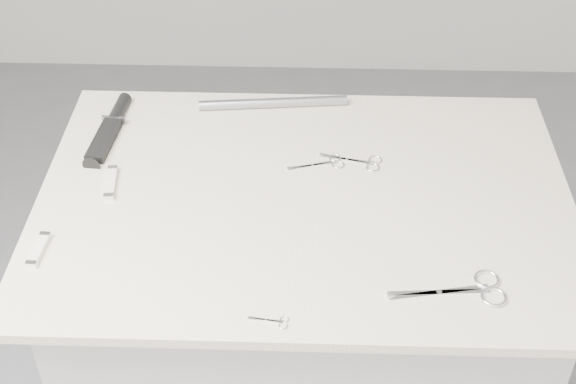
{
  "coord_description": "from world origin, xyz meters",
  "views": [
    {
      "loc": [
        0.01,
        -1.15,
        1.88
      ],
      "look_at": [
        -0.03,
        0.01,
        0.92
      ],
      "focal_mm": 50.0,
      "sensor_mm": 36.0,
      "label": 1
    }
  ],
  "objects_px": {
    "embroidery_scissors_b": "(325,163)",
    "embroidery_scissors_a": "(362,162)",
    "pocket_knife_a": "(39,250)",
    "tiny_scissors": "(274,321)",
    "sheathed_knife": "(111,125)",
    "pocket_knife_b": "(111,182)",
    "large_shears": "(472,290)",
    "plinth": "(302,357)",
    "metal_rail": "(273,103)"
  },
  "relations": [
    {
      "from": "large_shears",
      "to": "embroidery_scissors_b",
      "type": "height_order",
      "value": "large_shears"
    },
    {
      "from": "large_shears",
      "to": "embroidery_scissors_a",
      "type": "xyz_separation_m",
      "value": [
        -0.17,
        0.34,
        -0.0
      ]
    },
    {
      "from": "large_shears",
      "to": "tiny_scissors",
      "type": "relative_size",
      "value": 2.95
    },
    {
      "from": "plinth",
      "to": "pocket_knife_a",
      "type": "xyz_separation_m",
      "value": [
        -0.46,
        -0.16,
        0.47
      ]
    },
    {
      "from": "pocket_knife_b",
      "to": "metal_rail",
      "type": "xyz_separation_m",
      "value": [
        0.3,
        0.28,
        0.0
      ]
    },
    {
      "from": "embroidery_scissors_a",
      "to": "pocket_knife_a",
      "type": "distance_m",
      "value": 0.63
    },
    {
      "from": "embroidery_scissors_b",
      "to": "pocket_knife_b",
      "type": "xyz_separation_m",
      "value": [
        -0.41,
        -0.08,
        0.0
      ]
    },
    {
      "from": "large_shears",
      "to": "tiny_scissors",
      "type": "distance_m",
      "value": 0.33
    },
    {
      "from": "embroidery_scissors_a",
      "to": "embroidery_scissors_b",
      "type": "xyz_separation_m",
      "value": [
        -0.07,
        -0.01,
        -0.0
      ]
    },
    {
      "from": "embroidery_scissors_a",
      "to": "tiny_scissors",
      "type": "xyz_separation_m",
      "value": [
        -0.15,
        -0.42,
        -0.0
      ]
    },
    {
      "from": "plinth",
      "to": "sheathed_knife",
      "type": "height_order",
      "value": "sheathed_knife"
    },
    {
      "from": "tiny_scissors",
      "to": "pocket_knife_a",
      "type": "xyz_separation_m",
      "value": [
        -0.41,
        0.14,
        0.0
      ]
    },
    {
      "from": "plinth",
      "to": "embroidery_scissors_a",
      "type": "distance_m",
      "value": 0.5
    },
    {
      "from": "embroidery_scissors_a",
      "to": "pocket_knife_a",
      "type": "bearing_deg",
      "value": -140.92
    },
    {
      "from": "plinth",
      "to": "pocket_knife_a",
      "type": "distance_m",
      "value": 0.68
    },
    {
      "from": "sheathed_knife",
      "to": "metal_rail",
      "type": "relative_size",
      "value": 0.72
    },
    {
      "from": "sheathed_knife",
      "to": "metal_rail",
      "type": "height_order",
      "value": "sheathed_knife"
    },
    {
      "from": "embroidery_scissors_b",
      "to": "sheathed_knife",
      "type": "xyz_separation_m",
      "value": [
        -0.44,
        0.11,
        0.01
      ]
    },
    {
      "from": "large_shears",
      "to": "metal_rail",
      "type": "bearing_deg",
      "value": 116.04
    },
    {
      "from": "tiny_scissors",
      "to": "pocket_knife_b",
      "type": "bearing_deg",
      "value": 142.18
    },
    {
      "from": "embroidery_scissors_a",
      "to": "pocket_knife_a",
      "type": "relative_size",
      "value": 1.49
    },
    {
      "from": "plinth",
      "to": "large_shears",
      "type": "relative_size",
      "value": 4.65
    },
    {
      "from": "tiny_scissors",
      "to": "sheathed_knife",
      "type": "height_order",
      "value": "sheathed_knife"
    },
    {
      "from": "plinth",
      "to": "pocket_knife_b",
      "type": "height_order",
      "value": "pocket_knife_b"
    },
    {
      "from": "embroidery_scissors_a",
      "to": "metal_rail",
      "type": "distance_m",
      "value": 0.27
    },
    {
      "from": "large_shears",
      "to": "pocket_knife_a",
      "type": "bearing_deg",
      "value": 167.3
    },
    {
      "from": "tiny_scissors",
      "to": "pocket_knife_b",
      "type": "relative_size",
      "value": 0.68
    },
    {
      "from": "embroidery_scissors_a",
      "to": "sheathed_knife",
      "type": "xyz_separation_m",
      "value": [
        -0.52,
        0.1,
        0.01
      ]
    },
    {
      "from": "sheathed_knife",
      "to": "pocket_knife_b",
      "type": "relative_size",
      "value": 2.35
    },
    {
      "from": "tiny_scissors",
      "to": "metal_rail",
      "type": "distance_m",
      "value": 0.61
    },
    {
      "from": "embroidery_scissors_a",
      "to": "large_shears",
      "type": "bearing_deg",
      "value": -50.37
    },
    {
      "from": "metal_rail",
      "to": "plinth",
      "type": "bearing_deg",
      "value": -76.25
    },
    {
      "from": "pocket_knife_b",
      "to": "plinth",
      "type": "bearing_deg",
      "value": -99.76
    },
    {
      "from": "pocket_knife_b",
      "to": "tiny_scissors",
      "type": "bearing_deg",
      "value": -141.72
    },
    {
      "from": "embroidery_scissors_b",
      "to": "pocket_knife_b",
      "type": "distance_m",
      "value": 0.42
    },
    {
      "from": "large_shears",
      "to": "embroidery_scissors_b",
      "type": "distance_m",
      "value": 0.41
    },
    {
      "from": "embroidery_scissors_b",
      "to": "sheathed_knife",
      "type": "relative_size",
      "value": 0.49
    },
    {
      "from": "large_shears",
      "to": "sheathed_knife",
      "type": "bearing_deg",
      "value": 139.88
    },
    {
      "from": "plinth",
      "to": "metal_rail",
      "type": "bearing_deg",
      "value": 103.75
    },
    {
      "from": "plinth",
      "to": "large_shears",
      "type": "bearing_deg",
      "value": -39.75
    },
    {
      "from": "tiny_scissors",
      "to": "pocket_knife_b",
      "type": "xyz_separation_m",
      "value": [
        -0.33,
        0.33,
        0.0
      ]
    },
    {
      "from": "sheathed_knife",
      "to": "pocket_knife_b",
      "type": "distance_m",
      "value": 0.19
    },
    {
      "from": "embroidery_scissors_b",
      "to": "metal_rail",
      "type": "bearing_deg",
      "value": 103.7
    },
    {
      "from": "embroidery_scissors_b",
      "to": "pocket_knife_a",
      "type": "distance_m",
      "value": 0.56
    },
    {
      "from": "sheathed_knife",
      "to": "pocket_knife_a",
      "type": "xyz_separation_m",
      "value": [
        -0.05,
        -0.37,
        -0.0
      ]
    },
    {
      "from": "embroidery_scissors_b",
      "to": "embroidery_scissors_a",
      "type": "bearing_deg",
      "value": -10.57
    },
    {
      "from": "embroidery_scissors_a",
      "to": "tiny_scissors",
      "type": "bearing_deg",
      "value": -96.9
    },
    {
      "from": "sheathed_knife",
      "to": "pocket_knife_a",
      "type": "bearing_deg",
      "value": 177.32
    },
    {
      "from": "embroidery_scissors_a",
      "to": "pocket_knife_b",
      "type": "height_order",
      "value": "pocket_knife_b"
    },
    {
      "from": "sheathed_knife",
      "to": "embroidery_scissors_b",
      "type": "bearing_deg",
      "value": -98.13
    }
  ]
}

